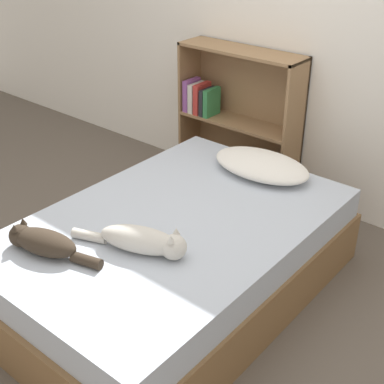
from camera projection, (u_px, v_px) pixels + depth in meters
The scene contains 7 objects.
ground_plane at pixel (176, 290), 2.96m from camera, with size 8.00×8.00×0.00m, color brown.
wall_back at pixel (320, 20), 3.28m from camera, with size 8.00×0.06×2.50m.
bed at pixel (175, 257), 2.85m from camera, with size 1.24×1.87×0.47m.
pillow at pixel (261, 165), 3.16m from camera, with size 0.61×0.37×0.11m.
cat_light at pixel (144, 241), 2.46m from camera, with size 0.56×0.28×0.14m.
cat_dark at pixel (42, 242), 2.46m from camera, with size 0.49×0.22×0.13m.
bookshelf at pixel (237, 117), 3.82m from camera, with size 0.90×0.26×1.03m.
Camera 1 is at (1.55, -1.73, 1.92)m, focal length 50.00 mm.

